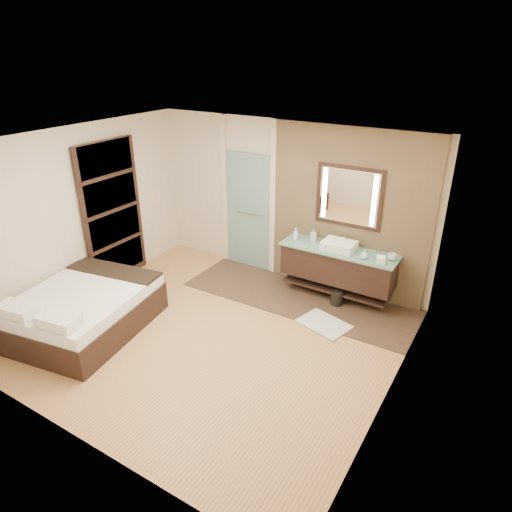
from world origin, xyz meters
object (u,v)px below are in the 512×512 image
Objects in this scene: mirror_unit at (349,197)px; waste_bin at (337,298)px; vanity at (338,265)px; bed at (84,310)px.

mirror_unit is 4.33× the size of waste_bin.
vanity reaches higher than bed.
waste_bin is (2.86, 2.52, -0.19)m from bed.
bed is 8.80× the size of waste_bin.
vanity is 7.56× the size of waste_bin.
mirror_unit is (0.00, 0.24, 1.07)m from vanity.
waste_bin is at bearing -76.41° from mirror_unit.
mirror_unit reaches higher than vanity.
bed is at bearing -138.64° from waste_bin.
vanity is 1.10m from mirror_unit.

